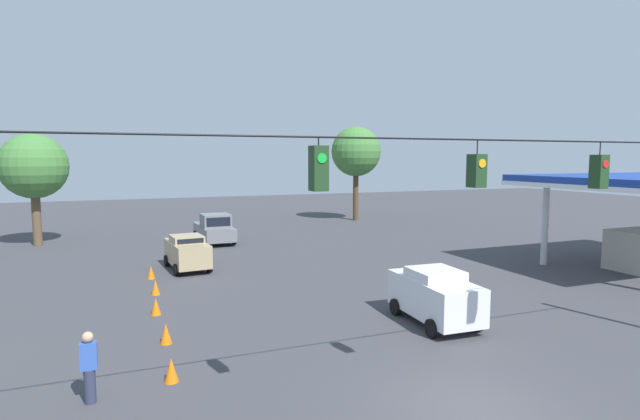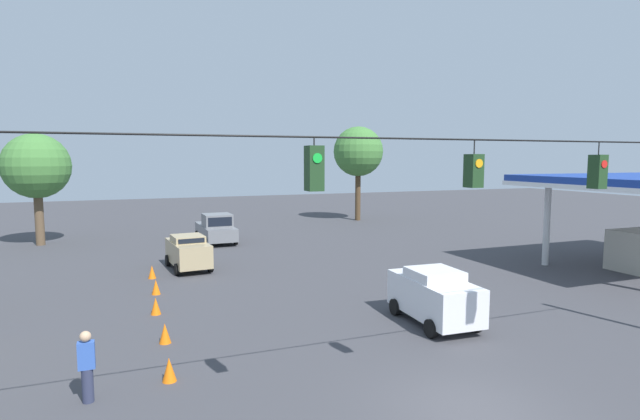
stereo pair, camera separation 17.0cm
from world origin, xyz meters
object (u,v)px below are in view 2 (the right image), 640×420
Objects in this scene: traffic_cone_fourth at (156,287)px; tree_horizon_right at (36,167)px; tree_horizon_left at (358,152)px; sedan_tan_withflow_far at (188,251)px; overhead_signal_span at (471,227)px; sedan_white_crossing_near at (434,295)px; traffic_cone_second at (165,333)px; traffic_cone_third at (156,306)px; traffic_cone_nearest at (169,369)px; pickup_truck_grey_withflow_deep at (216,229)px; traffic_cone_fifth at (152,272)px; pedestrian at (87,366)px.

traffic_cone_fourth is 18.54m from tree_horizon_right.
sedan_tan_withflow_far is at bearing 41.69° from tree_horizon_left.
overhead_signal_span reaches higher than sedan_white_crossing_near.
tree_horizon_left is at bearing -133.89° from traffic_cone_fourth.
traffic_cone_second and traffic_cone_third have the same top height.
overhead_signal_span reaches higher than sedan_tan_withflow_far.
pickup_truck_grey_withflow_deep is at bearing -102.91° from traffic_cone_nearest.
traffic_cone_nearest and traffic_cone_third have the same top height.
traffic_cone_second is (-0.11, -3.02, 0.00)m from traffic_cone_nearest.
overhead_signal_span is 5.03× the size of sedan_white_crossing_near.
traffic_cone_fifth is at bearing -91.66° from traffic_cone_third.
tree_horizon_left is at bearing -111.70° from overhead_signal_span.
sedan_white_crossing_near is at bearing -171.22° from traffic_cone_nearest.
sedan_tan_withflow_far is at bearing -112.64° from traffic_cone_fourth.
sedan_white_crossing_near is 6.13× the size of traffic_cone_fifth.
tree_horizon_left is 27.44m from tree_horizon_right.
sedan_tan_withflow_far is at bearing -105.59° from traffic_cone_third.
pedestrian reaches higher than traffic_cone_nearest.
pickup_truck_grey_withflow_deep is at bearing -86.81° from overhead_signal_span.
tree_horizon_right reaches higher than overhead_signal_span.
overhead_signal_span is at bearing 132.25° from traffic_cone_second.
traffic_cone_fourth is at bearing 67.36° from sedan_tan_withflow_far.
traffic_cone_nearest is at bearing 8.78° from sedan_white_crossing_near.
pickup_truck_grey_withflow_deep is 8.31× the size of traffic_cone_second.
sedan_white_crossing_near is at bearing 130.22° from traffic_cone_fifth.
pickup_truck_grey_withflow_deep is at bearing -109.50° from sedan_tan_withflow_far.
sedan_white_crossing_near is at bearing 123.62° from tree_horizon_right.
pickup_truck_grey_withflow_deep reaches higher than traffic_cone_second.
sedan_white_crossing_near is 29.57m from tree_horizon_right.
traffic_cone_nearest is at bearing 89.11° from traffic_cone_fifth.
traffic_cone_fifth is 13.25m from pedestrian.
overhead_signal_span is 19.22m from sedan_tan_withflow_far.
pickup_truck_grey_withflow_deep is 13.03m from tree_horizon_right.
traffic_cone_second is 4.12m from pedestrian.
traffic_cone_fifth is (6.47, -16.78, -4.16)m from overhead_signal_span.
traffic_cone_nearest is at bearing 89.87° from traffic_cone_third.
traffic_cone_fourth is (4.97, 13.19, -0.64)m from pickup_truck_grey_withflow_deep.
traffic_cone_nearest is (5.17, 22.56, -0.64)m from pickup_truck_grey_withflow_deep.
traffic_cone_third is (2.18, 7.82, -0.65)m from sedan_tan_withflow_far.
traffic_cone_fifth is (4.98, 9.98, -0.64)m from pickup_truck_grey_withflow_deep.
tree_horizon_right reaches higher than sedan_tan_withflow_far.
sedan_tan_withflow_far reaches higher than traffic_cone_second.
sedan_white_crossing_near is at bearing -170.45° from pedestrian.
traffic_cone_nearest is at bearing 88.79° from traffic_cone_fourth.
sedan_white_crossing_near is 0.45× the size of tree_horizon_left.
tree_horizon_right is (6.72, -22.81, 5.18)m from traffic_cone_second.
traffic_cone_nearest is at bearing 81.19° from sedan_tan_withflow_far.
pedestrian is at bearing 72.70° from pickup_truck_grey_withflow_deep.
traffic_cone_second is at bearing 106.40° from tree_horizon_right.
traffic_cone_third is (6.65, -10.54, -4.16)m from overhead_signal_span.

